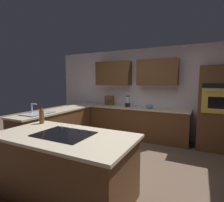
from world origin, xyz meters
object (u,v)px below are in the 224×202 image
object	(u,v)px
sink_unit	(38,113)
mixing_bowl	(150,106)
wall_oven	(217,108)
oil_bottle	(42,116)
blender	(128,102)
spice_rack	(109,100)
cooktop	(64,134)

from	to	relation	value
sink_unit	mixing_bowl	xyz separation A→B (m)	(-2.08, -1.99, 0.04)
sink_unit	mixing_bowl	bearing A→B (deg)	-136.31
wall_oven	mixing_bowl	xyz separation A→B (m)	(1.60, 0.00, -0.05)
sink_unit	oil_bottle	world-z (taller)	oil_bottle
wall_oven	blender	distance (m)	2.25
spice_rack	sink_unit	bearing A→B (deg)	69.43
cooktop	wall_oven	bearing A→B (deg)	-124.45
mixing_bowl	spice_rack	distance (m)	1.31
wall_oven	sink_unit	size ratio (longest dim) A/B	2.86
wall_oven	oil_bottle	world-z (taller)	wall_oven
spice_rack	cooktop	bearing A→B (deg)	106.06
blender	wall_oven	bearing A→B (deg)	-179.89
spice_rack	blender	bearing A→B (deg)	172.26
sink_unit	spice_rack	distance (m)	2.22
spice_rack	oil_bottle	xyz separation A→B (m)	(-0.07, 2.71, -0.02)
blender	mixing_bowl	world-z (taller)	blender
cooktop	oil_bottle	size ratio (longest dim) A/B	2.41
spice_rack	oil_bottle	world-z (taller)	oil_bottle
sink_unit	mixing_bowl	size ratio (longest dim) A/B	3.52
oil_bottle	sink_unit	bearing A→B (deg)	-36.90
cooktop	spice_rack	world-z (taller)	spice_rack
sink_unit	spice_rack	world-z (taller)	spice_rack
blender	mixing_bowl	bearing A→B (deg)	-180.00
oil_bottle	spice_rack	bearing A→B (deg)	-88.46
mixing_bowl	spice_rack	world-z (taller)	spice_rack
mixing_bowl	cooktop	bearing A→B (deg)	81.78
oil_bottle	cooktop	bearing A→B (deg)	158.03
blender	cooktop	bearing A→B (deg)	94.35
mixing_bowl	spice_rack	size ratio (longest dim) A/B	0.68
spice_rack	oil_bottle	bearing A→B (deg)	91.54
blender	oil_bottle	bearing A→B (deg)	77.60
cooktop	mixing_bowl	bearing A→B (deg)	-98.22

